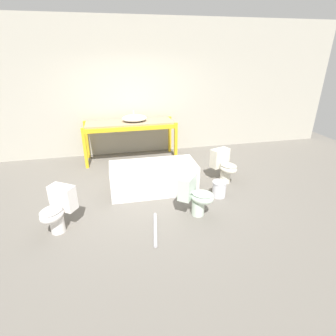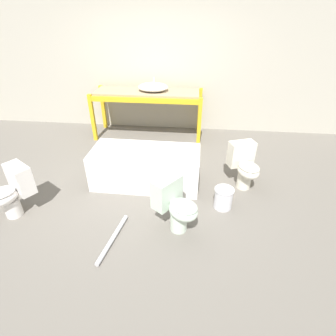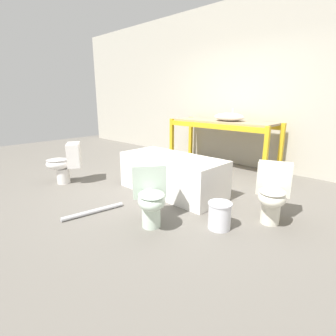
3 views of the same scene
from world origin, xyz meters
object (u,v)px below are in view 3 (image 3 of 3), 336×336
(bathtub_main, at_px, (172,172))
(sink_basin, at_px, (229,117))
(toilet_extra, at_px, (273,191))
(toilet_near, at_px, (150,194))
(toilet_far, at_px, (66,162))
(bucket_white, at_px, (220,215))

(bathtub_main, bearing_deg, sink_basin, 95.20)
(bathtub_main, relative_size, toilet_extra, 2.42)
(sink_basin, xyz_separation_m, bathtub_main, (0.14, -1.75, -0.69))
(sink_basin, bearing_deg, bathtub_main, -85.37)
(sink_basin, height_order, toilet_near, sink_basin)
(toilet_far, bearing_deg, bucket_white, 41.36)
(toilet_near, distance_m, bucket_white, 0.78)
(toilet_extra, relative_size, bucket_white, 2.22)
(toilet_extra, distance_m, bucket_white, 0.68)
(toilet_near, relative_size, toilet_extra, 1.00)
(toilet_near, relative_size, toilet_far, 1.00)
(sink_basin, height_order, bathtub_main, sink_basin)
(bathtub_main, relative_size, bucket_white, 5.39)
(bucket_white, bearing_deg, sink_basin, 119.91)
(sink_basin, relative_size, bucket_white, 1.96)
(sink_basin, relative_size, toilet_near, 0.88)
(sink_basin, relative_size, bathtub_main, 0.36)
(bathtub_main, xyz_separation_m, bucket_white, (1.14, -0.47, -0.16))
(toilet_near, distance_m, toilet_extra, 1.37)
(toilet_extra, bearing_deg, sink_basin, 113.46)
(toilet_extra, bearing_deg, toilet_far, 177.21)
(toilet_far, xyz_separation_m, bucket_white, (2.70, 0.40, -0.20))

